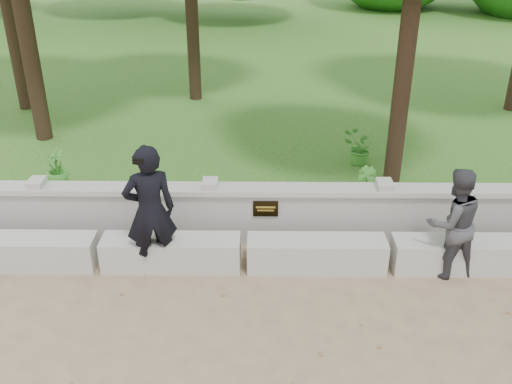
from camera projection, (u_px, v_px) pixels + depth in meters
ground at (239, 365)px, 6.25m from camera, size 80.00×80.00×0.00m
lawn at (255, 55)px, 18.71m from camera, size 40.00×22.00×0.25m
concrete_bench at (244, 253)px, 7.85m from camera, size 11.90×0.45×0.45m
parapet_wall at (245, 214)px, 8.37m from camera, size 12.50×0.35×0.90m
man_main at (150, 211)px, 7.46m from camera, size 0.79×0.73×1.86m
visitor_left at (453, 223)px, 7.48m from camera, size 0.87×0.74×1.56m
shrub_b at (366, 187)px, 8.93m from camera, size 0.42×0.44×0.63m
shrub_c at (359, 149)px, 10.36m from camera, size 0.69×0.65×0.62m
shrub_d at (57, 168)px, 9.52m from camera, size 0.49×0.50×0.67m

